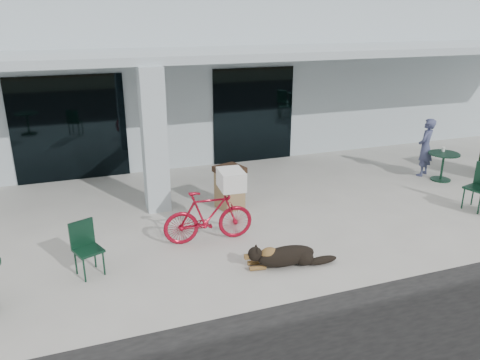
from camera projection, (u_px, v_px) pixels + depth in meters
name	position (u px, v px, depth m)	size (l,w,h in m)	color
ground	(259.00, 243.00, 8.91)	(80.00, 80.00, 0.00)	#B8B6AE
building	(166.00, 72.00, 15.69)	(22.00, 7.00, 4.50)	#A6B5BC
storefront_glass_left	(70.00, 129.00, 11.86)	(2.80, 0.06, 2.70)	black
storefront_glass_right	(253.00, 115.00, 13.44)	(2.40, 0.06, 2.70)	black
column	(154.00, 141.00, 9.95)	(0.50, 0.50, 3.12)	#A6B5BC
overhang	(204.00, 54.00, 11.02)	(22.00, 2.80, 0.18)	#A6B5BC
bicycle	(208.00, 216.00, 8.81)	(0.48, 1.71, 1.03)	maroon
laundry_basket	(231.00, 180.00, 8.70)	(0.60, 0.44, 0.35)	white
dog	(287.00, 255.00, 8.05)	(1.20, 0.40, 0.40)	black
cup_near_dog	(183.00, 228.00, 9.39)	(0.08, 0.08, 0.10)	white
cafe_chair_near	(88.00, 250.00, 7.68)	(0.42, 0.46, 0.92)	#123625
cafe_table_far	(442.00, 167.00, 12.13)	(0.78, 0.78, 0.73)	#123625
cafe_chair_far_b	(478.00, 188.00, 10.25)	(0.47, 0.51, 1.03)	#123625
person	(425.00, 147.00, 12.37)	(0.56, 0.37, 1.55)	#3D4267
cup_on_table	(443.00, 149.00, 12.15)	(0.08, 0.08, 0.11)	white
trash_receptacle	(230.00, 187.00, 10.36)	(0.56, 0.56, 0.96)	olive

